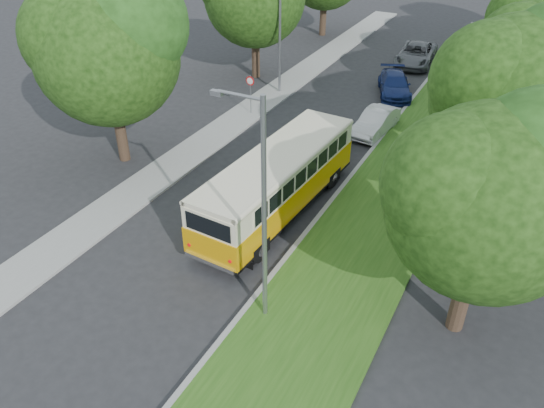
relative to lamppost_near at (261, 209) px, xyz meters
The scene contains 13 objects.
ground 6.56m from the lamppost_near, 149.28° to the left, with size 120.00×120.00×0.00m, color #252528.
curb 8.66m from the lamppost_near, 94.62° to the left, with size 0.20×70.00×0.15m, color gray.
grass_verge 8.82m from the lamppost_near, 76.91° to the left, with size 4.50×70.00×0.13m, color #295316.
sidewalk 12.49m from the lamppost_near, 140.22° to the left, with size 2.20×70.00×0.12m, color gray.
treeline 20.58m from the lamppost_near, 92.96° to the left, with size 24.27×41.91×9.46m.
lamppost_near is the anchor object (origin of this frame).
lamppost_far 20.53m from the lamppost_near, 115.71° to the left, with size 1.71×0.16×7.50m.
warning_sign 17.10m from the lamppost_near, 121.02° to the left, with size 0.56×0.10×2.50m.
vintage_bus 6.91m from the lamppost_near, 112.58° to the left, with size 2.55×9.90×2.94m, color #E99F07, non-canonical shape.
car_silver 12.17m from the lamppost_near, 103.32° to the left, with size 1.68×4.17×1.42m, color silver.
car_white 16.06m from the lamppost_near, 94.43° to the left, with size 1.42×4.07×1.34m, color silver.
car_blue 22.09m from the lamppost_near, 95.18° to the left, with size 1.91×4.71×1.37m, color navy.
car_grey 28.81m from the lamppost_near, 94.75° to the left, with size 2.52×5.46×1.52m, color #5B5E63.
Camera 1 is at (10.61, -14.00, 13.20)m, focal length 35.00 mm.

